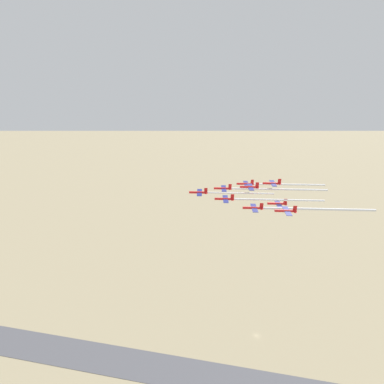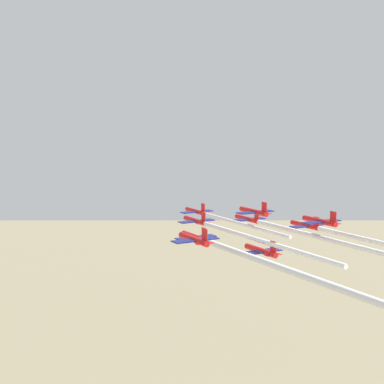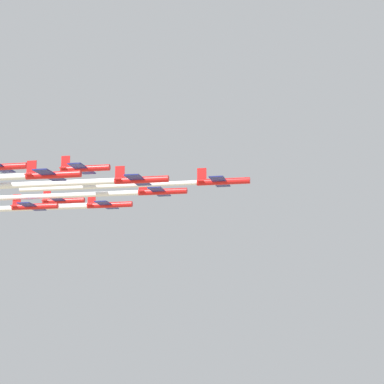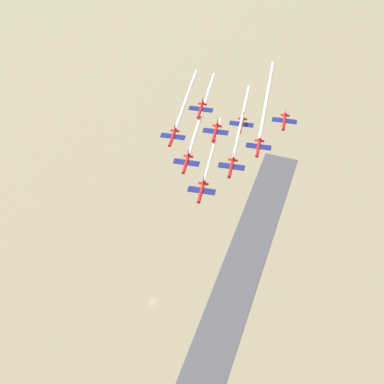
{
  "view_description": "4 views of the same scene",
  "coord_description": "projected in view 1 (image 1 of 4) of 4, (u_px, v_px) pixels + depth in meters",
  "views": [
    {
      "loc": [
        -179.82,
        71.59,
        217.83
      ],
      "look_at": [
        -35.23,
        58.94,
        153.52
      ],
      "focal_mm": 28.0,
      "sensor_mm": 36.0,
      "label": 1
    },
    {
      "loc": [
        -121.75,
        -63.37,
        174.99
      ],
      "look_at": [
        -27.62,
        60.84,
        155.81
      ],
      "focal_mm": 50.0,
      "sensor_mm": 36.0,
      "label": 2
    },
    {
      "loc": [
        107.57,
        58.61,
        121.83
      ],
      "look_at": [
        -32.7,
        49.0,
        149.54
      ],
      "focal_mm": 70.0,
      "sensor_mm": 36.0,
      "label": 3
    },
    {
      "loc": [
        -36.14,
        182.04,
        277.25
      ],
      "look_at": [
        -27.5,
        53.7,
        149.47
      ],
      "focal_mm": 50.0,
      "sensor_mm": 36.0,
      "label": 4
    }
  ],
  "objects": [
    {
      "name": "jet_7",
      "position": [
        278.0,
        204.0,
        155.85
      ],
      "size": [
        9.68,
        10.16,
        3.39
      ],
      "rotation": [
        0.0,
        0.0,
        6.15
      ],
      "color": "red"
    },
    {
      "name": "smoke_trail_5",
      "position": [
        289.0,
        185.0,
        177.23
      ],
      "size": [
        6.58,
        41.64,
        1.12
      ],
      "rotation": [
        0.0,
        0.0,
        6.15
      ],
      "color": "white"
    },
    {
      "name": "jet_6",
      "position": [
        286.0,
        211.0,
        139.37
      ],
      "size": [
        9.68,
        10.16,
        3.39
      ],
      "rotation": [
        0.0,
        0.0,
        6.15
      ],
      "color": "red"
    },
    {
      "name": "smoke_trail_0",
      "position": [
        241.0,
        193.0,
        163.22
      ],
      "size": [
        5.58,
        35.91,
        0.86
      ],
      "rotation": [
        0.0,
        0.0,
        6.15
      ],
      "color": "white"
    },
    {
      "name": "smoke_trail_3",
      "position": [
        319.0,
        209.0,
        147.22
      ],
      "size": [
        8.37,
        54.29,
        1.24
      ],
      "rotation": [
        0.0,
        0.0,
        6.15
      ],
      "color": "white"
    },
    {
      "name": "ground_plane",
      "position": [
        256.0,
        336.0,
        257.73
      ],
      "size": [
        3000.0,
        3000.0,
        0.0
      ],
      "primitive_type": "plane",
      "color": "gray"
    },
    {
      "name": "jet_5",
      "position": [
        246.0,
        184.0,
        178.24
      ],
      "size": [
        9.68,
        10.16,
        3.39
      ],
      "rotation": [
        0.0,
        0.0,
        6.15
      ],
      "color": "red"
    },
    {
      "name": "jet_3",
      "position": [
        254.0,
        208.0,
        148.48
      ],
      "size": [
        9.68,
        10.16,
        3.39
      ],
      "rotation": [
        0.0,
        0.0,
        6.15
      ],
      "color": "red"
    },
    {
      "name": "runway_strip",
      "position": [
        197.0,
        375.0,
        225.32
      ],
      "size": [
        134.21,
        398.42,
        0.2
      ],
      "rotation": [
        0.0,
        0.0,
        6.01
      ],
      "color": "#47474C",
      "rests_on": "ground_plane"
    },
    {
      "name": "smoke_trail_1",
      "position": [
        279.0,
        200.0,
        155.0
      ],
      "size": [
        7.1,
        46.2,
        1.03
      ],
      "rotation": [
        0.0,
        0.0,
        6.15
      ],
      "color": "white"
    },
    {
      "name": "jet_4",
      "position": [
        250.0,
        187.0,
        161.48
      ],
      "size": [
        9.68,
        10.16,
        3.39
      ],
      "rotation": [
        0.0,
        0.0,
        6.15
      ],
      "color": "red"
    },
    {
      "name": "jet_1",
      "position": [
        225.0,
        199.0,
        156.1
      ],
      "size": [
        9.68,
        10.16,
        3.39
      ],
      "rotation": [
        0.0,
        0.0,
        6.15
      ],
      "color": "red"
    },
    {
      "name": "jet_8",
      "position": [
        273.0,
        183.0,
        168.69
      ],
      "size": [
        9.68,
        10.16,
        3.39
      ],
      "rotation": [
        0.0,
        0.0,
        6.15
      ],
      "color": "red"
    },
    {
      "name": "jet_0",
      "position": [
        199.0,
        192.0,
        164.11
      ],
      "size": [
        9.68,
        10.16,
        3.39
      ],
      "rotation": [
        0.0,
        0.0,
        6.15
      ],
      "color": "red"
    },
    {
      "name": "smoke_trail_2",
      "position": [
        279.0,
        189.0,
        170.04
      ],
      "size": [
        8.22,
        53.82,
        1.15
      ],
      "rotation": [
        0.0,
        0.0,
        6.15
      ],
      "color": "white"
    },
    {
      "name": "jet_2",
      "position": [
        223.0,
        188.0,
        171.29
      ],
      "size": [
        9.68,
        10.16,
        3.39
      ],
      "rotation": [
        0.0,
        0.0,
        6.15
      ],
      "color": "red"
    }
  ]
}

